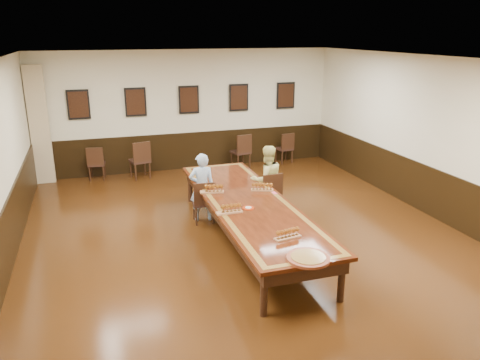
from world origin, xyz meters
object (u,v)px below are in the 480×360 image
object	(u,v)px
chair_woman	(269,193)
spare_chair_c	(241,151)
spare_chair_a	(97,163)
spare_chair_d	(284,148)
chair_man	(203,201)
person_man	(202,187)
person_woman	(267,180)
spare_chair_b	(140,159)
carved_platter	(308,258)
conference_table	(249,209)

from	to	relation	value
chair_woman	spare_chair_c	bearing A→B (deg)	-102.30
spare_chair_a	spare_chair_d	bearing A→B (deg)	-172.04
chair_man	chair_woman	bearing A→B (deg)	-176.74
spare_chair_c	person_man	distance (m)	3.87
person_woman	spare_chair_b	bearing A→B (deg)	-59.49
spare_chair_a	person_woman	bearing A→B (deg)	141.11
spare_chair_b	person_man	distance (m)	3.39
chair_man	person_woman	world-z (taller)	person_woman
person_man	carved_platter	xyz separation A→B (m)	(0.60, -3.54, 0.08)
chair_man	person_man	distance (m)	0.27
spare_chair_a	conference_table	distance (m)	5.31
person_man	chair_woman	bearing A→B (deg)	179.42
chair_man	spare_chair_b	world-z (taller)	spare_chair_b
chair_woman	person_woman	world-z (taller)	person_woman
person_man	conference_table	world-z (taller)	person_man
spare_chair_b	spare_chair_c	distance (m)	2.77
person_man	carved_platter	distance (m)	3.59
person_woman	carved_platter	size ratio (longest dim) A/B	2.44
chair_woman	spare_chair_b	bearing A→B (deg)	-60.19
spare_chair_d	chair_man	bearing A→B (deg)	38.75
chair_woman	spare_chair_d	size ratio (longest dim) A/B	1.04
person_woman	conference_table	size ratio (longest dim) A/B	0.29
spare_chair_d	carved_platter	distance (m)	7.53
spare_chair_d	person_man	bearing A→B (deg)	38.07
chair_woman	spare_chair_a	xyz separation A→B (m)	(-3.31, 3.61, -0.02)
spare_chair_a	person_woman	xyz separation A→B (m)	(3.30, -3.51, 0.28)
conference_table	person_woman	bearing A→B (deg)	55.72
chair_man	conference_table	size ratio (longest dim) A/B	0.17
spare_chair_a	conference_table	size ratio (longest dim) A/B	0.18
conference_table	spare_chair_b	bearing A→B (deg)	107.91
spare_chair_d	chair_woman	bearing A→B (deg)	53.49
spare_chair_a	person_man	distance (m)	4.00
person_man	person_woman	size ratio (longest dim) A/B	0.96
person_man	conference_table	distance (m)	1.32
chair_woman	person_woman	size ratio (longest dim) A/B	0.64
spare_chair_b	spare_chair_d	distance (m)	4.14
spare_chair_d	conference_table	distance (m)	5.41
spare_chair_c	conference_table	bearing A→B (deg)	62.03
chair_man	spare_chair_a	world-z (taller)	spare_chair_a
spare_chair_a	spare_chair_d	size ratio (longest dim) A/B	0.99
chair_man	spare_chair_c	distance (m)	3.95
spare_chair_c	person_man	size ratio (longest dim) A/B	0.70
spare_chair_b	spare_chair_c	xyz separation A→B (m)	(2.77, 0.10, -0.01)
spare_chair_d	spare_chair_b	bearing A→B (deg)	-5.69
chair_man	conference_table	world-z (taller)	chair_man
spare_chair_a	spare_chair_c	size ratio (longest dim) A/B	0.90
spare_chair_c	person_man	bearing A→B (deg)	48.87
chair_woman	person_man	size ratio (longest dim) A/B	0.67
spare_chair_d	person_woman	distance (m)	4.01
person_man	spare_chair_d	bearing A→B (deg)	-128.72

